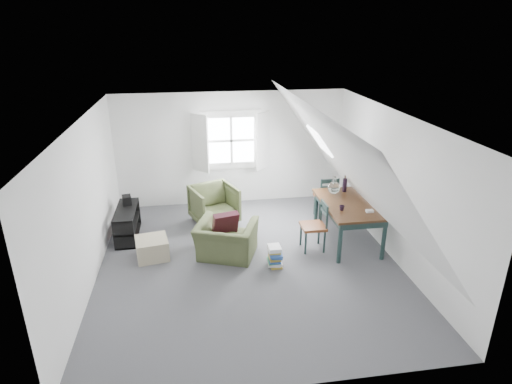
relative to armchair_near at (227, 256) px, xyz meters
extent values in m
plane|color=#4D4E52|center=(0.35, -0.28, 0.00)|extent=(5.50, 5.50, 0.00)
plane|color=white|center=(0.35, -0.28, 2.50)|extent=(5.50, 5.50, 0.00)
plane|color=white|center=(0.35, 2.47, 1.25)|extent=(5.00, 0.00, 5.00)
plane|color=white|center=(0.35, -3.03, 1.25)|extent=(5.00, 0.00, 5.00)
plane|color=white|center=(-2.15, -0.28, 1.25)|extent=(0.00, 5.50, 5.50)
plane|color=white|center=(2.85, -0.28, 1.25)|extent=(0.00, 5.50, 5.50)
plane|color=white|center=(-1.20, -0.28, 1.78)|extent=(3.19, 5.50, 4.48)
plane|color=white|center=(1.90, -0.28, 1.78)|extent=(3.19, 5.50, 4.48)
cube|color=white|center=(0.35, 2.45, 1.45)|extent=(1.30, 0.04, 1.30)
cube|color=white|center=(-0.33, 2.29, 1.45)|extent=(0.35, 0.35, 1.25)
cube|color=white|center=(1.03, 2.29, 1.45)|extent=(0.35, 0.35, 1.25)
cube|color=white|center=(0.35, 2.44, 1.45)|extent=(1.00, 0.02, 1.00)
cube|color=white|center=(0.35, 2.42, 1.45)|extent=(1.08, 0.04, 0.05)
cube|color=white|center=(0.35, 2.42, 1.45)|extent=(0.05, 0.04, 1.08)
cube|color=white|center=(1.90, 1.02, 1.75)|extent=(0.35, 0.75, 0.47)
imported|color=#444D2B|center=(0.00, 0.00, 0.00)|extent=(1.23, 1.16, 0.64)
imported|color=#444D2B|center=(-0.12, 1.42, 0.00)|extent=(1.08, 1.10, 0.78)
cube|color=#390F19|center=(0.00, 0.15, 0.56)|extent=(0.49, 0.35, 0.46)
cube|color=tan|center=(-1.29, 0.16, 0.18)|extent=(0.62, 0.62, 0.36)
cube|color=#351F11|center=(2.27, 0.19, 0.77)|extent=(0.95, 1.59, 0.04)
cube|color=#1D312F|center=(2.27, 0.19, 0.69)|extent=(0.85, 1.48, 0.13)
cylinder|color=#1D312F|center=(1.87, -0.52, 0.38)|extent=(0.07, 0.07, 0.75)
cylinder|color=#1D312F|center=(2.66, -0.52, 0.38)|extent=(0.07, 0.07, 0.75)
cylinder|color=#1D312F|center=(1.87, 0.90, 0.38)|extent=(0.07, 0.07, 0.75)
cylinder|color=#1D312F|center=(2.66, 0.90, 0.38)|extent=(0.07, 0.07, 0.75)
sphere|color=silver|center=(2.12, 0.64, 0.92)|extent=(0.24, 0.24, 0.24)
cylinder|color=silver|center=(2.12, 0.64, 1.08)|extent=(0.08, 0.08, 0.13)
cylinder|color=black|center=(2.37, 0.74, 0.92)|extent=(0.08, 0.08, 0.26)
cylinder|color=#3F2D1E|center=(2.37, 0.74, 1.21)|extent=(0.03, 0.06, 0.47)
cylinder|color=#3F2D1E|center=(2.38, 0.75, 1.21)|extent=(0.05, 0.06, 0.47)
cylinder|color=#3F2D1E|center=(2.36, 0.73, 1.21)|extent=(0.05, 0.08, 0.46)
imported|color=black|center=(2.02, -0.11, 0.79)|extent=(0.12, 0.12, 0.09)
cube|color=white|center=(2.47, -0.26, 0.81)|extent=(0.13, 0.09, 0.04)
cube|color=brown|center=(2.20, 1.30, 0.47)|extent=(0.44, 0.44, 0.05)
cylinder|color=#1D312F|center=(2.37, 1.48, 0.22)|extent=(0.04, 0.04, 0.45)
cylinder|color=#1D312F|center=(2.37, 1.13, 0.22)|extent=(0.04, 0.04, 0.45)
cylinder|color=#1D312F|center=(2.02, 1.48, 0.22)|extent=(0.04, 0.04, 0.45)
cylinder|color=#1D312F|center=(2.02, 1.13, 0.22)|extent=(0.04, 0.04, 0.45)
cylinder|color=#1D312F|center=(2.37, 1.10, 0.70)|extent=(0.04, 0.04, 0.47)
cylinder|color=#1D312F|center=(2.02, 1.10, 0.70)|extent=(0.04, 0.04, 0.47)
cube|color=#1D312F|center=(2.20, 1.10, 0.89)|extent=(0.35, 0.03, 0.08)
cube|color=#1D312F|center=(2.20, 1.10, 0.75)|extent=(0.35, 0.03, 0.06)
cube|color=brown|center=(1.56, 0.03, 0.45)|extent=(0.42, 0.42, 0.05)
cylinder|color=#1D312F|center=(1.39, 0.20, 0.22)|extent=(0.04, 0.04, 0.43)
cylinder|color=#1D312F|center=(1.73, 0.20, 0.22)|extent=(0.04, 0.04, 0.43)
cylinder|color=#1D312F|center=(1.39, -0.14, 0.22)|extent=(0.04, 0.04, 0.43)
cylinder|color=#1D312F|center=(1.73, -0.14, 0.22)|extent=(0.04, 0.04, 0.43)
cylinder|color=#1D312F|center=(1.75, 0.20, 0.67)|extent=(0.04, 0.04, 0.45)
cylinder|color=#1D312F|center=(1.75, -0.14, 0.67)|extent=(0.04, 0.04, 0.45)
cube|color=#1D312F|center=(1.75, 0.03, 0.85)|extent=(0.03, 0.34, 0.08)
cube|color=#1D312F|center=(1.75, 0.03, 0.72)|extent=(0.03, 0.34, 0.06)
cube|color=black|center=(-1.81, 1.05, 0.01)|extent=(0.37, 1.11, 0.03)
cube|color=black|center=(-1.81, 1.05, 0.28)|extent=(0.37, 1.11, 0.03)
cube|color=black|center=(-1.81, 1.05, 0.55)|extent=(0.37, 1.11, 0.03)
cube|color=black|center=(-1.81, 0.51, 0.28)|extent=(0.37, 0.03, 0.55)
cube|color=black|center=(-1.81, 1.59, 0.28)|extent=(0.37, 0.03, 0.55)
cube|color=#264C99|center=(-1.81, 0.73, 0.12)|extent=(0.17, 0.18, 0.20)
cube|color=red|center=(-1.81, 1.15, 0.12)|extent=(0.17, 0.22, 0.20)
cube|color=white|center=(-1.81, 0.87, 0.39)|extent=(0.17, 0.20, 0.18)
cube|color=black|center=(-1.81, 1.30, 0.64)|extent=(0.20, 0.25, 0.18)
cube|color=#B29933|center=(0.79, -0.46, 0.02)|extent=(0.19, 0.25, 0.03)
cube|color=white|center=(0.76, -0.44, 0.05)|extent=(0.25, 0.28, 0.03)
cube|color=white|center=(0.79, -0.46, 0.08)|extent=(0.21, 0.27, 0.03)
cube|color=#337F4C|center=(0.75, -0.46, 0.11)|extent=(0.21, 0.26, 0.03)
cube|color=#264C99|center=(0.77, -0.48, 0.13)|extent=(0.22, 0.29, 0.02)
cube|color=#B29933|center=(0.77, -0.46, 0.15)|extent=(0.19, 0.25, 0.02)
cube|color=#B29933|center=(0.77, -0.44, 0.18)|extent=(0.22, 0.28, 0.03)
cube|color=#264C99|center=(0.80, -0.48, 0.21)|extent=(0.22, 0.29, 0.03)
cube|color=#264C99|center=(0.78, -0.48, 0.25)|extent=(0.23, 0.28, 0.03)
cube|color=#B29933|center=(0.77, -0.43, 0.28)|extent=(0.21, 0.26, 0.03)
cube|color=white|center=(0.76, -0.44, 0.31)|extent=(0.21, 0.24, 0.04)
cube|color=white|center=(0.76, -0.43, 0.35)|extent=(0.21, 0.25, 0.03)
camera|label=1|loc=(-0.50, -6.61, 3.83)|focal=30.00mm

